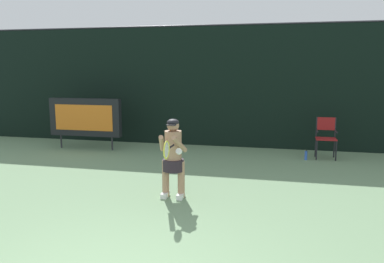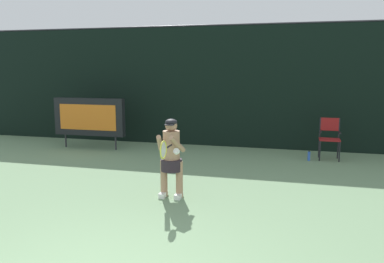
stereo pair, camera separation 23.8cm
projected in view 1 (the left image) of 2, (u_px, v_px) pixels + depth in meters
name	position (u px, v px, depth m)	size (l,w,h in m)	color
backdrop_screen	(224.00, 87.00, 11.83)	(18.00, 0.12, 3.66)	black
scoreboard	(85.00, 117.00, 11.50)	(2.20, 0.21, 1.50)	black
umpire_chair	(326.00, 135.00, 10.38)	(0.52, 0.44, 1.08)	black
water_bottle	(306.00, 155.00, 10.26)	(0.07, 0.07, 0.27)	blue
tennis_player	(173.00, 155.00, 7.20)	(0.53, 0.60, 1.47)	white
tennis_racket	(167.00, 150.00, 6.54)	(0.03, 0.60, 0.31)	black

